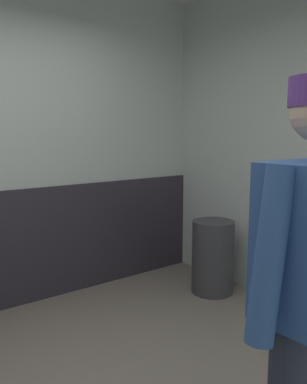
% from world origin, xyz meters
% --- Properties ---
extents(trash_bin, '(0.39, 0.39, 0.69)m').
position_xyz_m(trash_bin, '(1.85, 0.87, 0.34)').
color(trash_bin, '#38383D').
rests_on(trash_bin, ground_plane).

